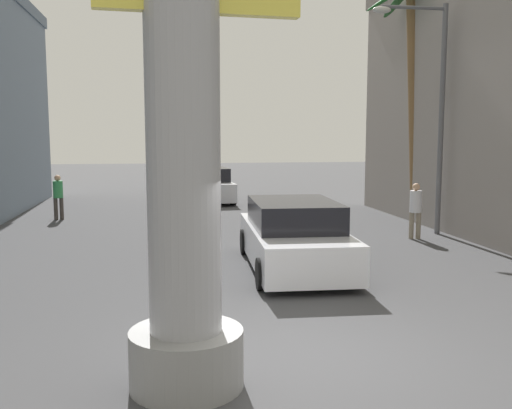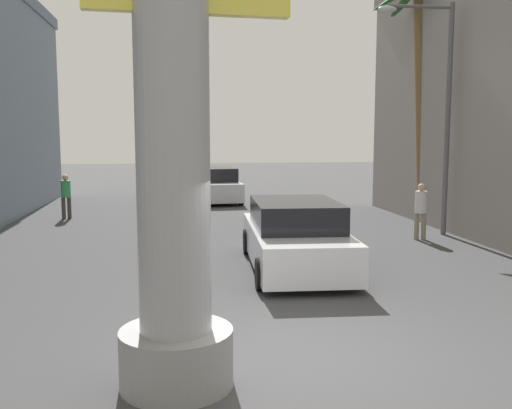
% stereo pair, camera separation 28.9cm
% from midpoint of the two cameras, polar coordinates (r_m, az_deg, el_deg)
% --- Properties ---
extents(ground_plane, '(90.96, 90.96, 0.00)m').
position_cam_midpoint_polar(ground_plane, '(17.70, -2.19, -2.91)').
color(ground_plane, '#424244').
extents(neon_sign_pole, '(2.68, 1.38, 9.09)m').
position_cam_midpoint_polar(neon_sign_pole, '(6.72, -7.16, 13.78)').
color(neon_sign_pole, '#9E9EA3').
rests_on(neon_sign_pole, ground).
extents(street_lamp, '(2.34, 0.28, 6.89)m').
position_cam_midpoint_polar(street_lamp, '(18.11, 18.11, 10.23)').
color(street_lamp, '#59595E').
rests_on(street_lamp, ground).
extents(car_lead, '(2.30, 5.02, 1.56)m').
position_cam_midpoint_polar(car_lead, '(12.98, 4.57, -3.23)').
color(car_lead, black).
rests_on(car_lead, ground).
extents(car_far, '(2.29, 4.81, 1.56)m').
position_cam_midpoint_polar(car_far, '(26.29, -3.82, 1.92)').
color(car_far, black).
rests_on(car_far, ground).
extents(palm_tree_mid_right, '(3.21, 3.16, 8.18)m').
position_cam_midpoint_polar(palm_tree_mid_right, '(20.95, 16.57, 12.06)').
color(palm_tree_mid_right, brown).
rests_on(palm_tree_mid_right, ground).
extents(pedestrian_far_left, '(0.39, 0.39, 1.62)m').
position_cam_midpoint_polar(pedestrian_far_left, '(21.73, -18.12, 1.08)').
color(pedestrian_far_left, '#3F3833').
rests_on(pedestrian_far_left, ground).
extents(pedestrian_mid_right, '(0.42, 0.42, 1.64)m').
position_cam_midpoint_polar(pedestrian_mid_right, '(17.24, 16.62, -0.26)').
color(pedestrian_mid_right, gray).
rests_on(pedestrian_mid_right, ground).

